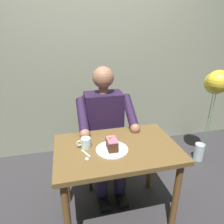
{
  "coord_description": "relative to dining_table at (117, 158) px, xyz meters",
  "views": [
    {
      "loc": [
        0.34,
        1.27,
        1.54
      ],
      "look_at": [
        0.01,
        -0.1,
        0.95
      ],
      "focal_mm": 32.13,
      "sensor_mm": 36.0,
      "label": 1
    }
  ],
  "objects": [
    {
      "name": "cafe_rear_panel",
      "position": [
        0.0,
        -1.23,
        0.9
      ],
      "size": [
        6.4,
        0.12,
        3.0
      ],
      "primitive_type": "cube",
      "color": "gray",
      "rests_on": "ground"
    },
    {
      "name": "coffee_cup",
      "position": [
        0.23,
        -0.04,
        0.15
      ],
      "size": [
        0.11,
        0.07,
        0.08
      ],
      "color": "silver",
      "rests_on": "dining_table"
    },
    {
      "name": "balloon_display",
      "position": [
        -1.25,
        -0.53,
        0.32
      ],
      "size": [
        0.29,
        0.33,
        1.14
      ],
      "color": "#B2C1C6",
      "rests_on": "ground"
    },
    {
      "name": "dessert_plate",
      "position": [
        0.05,
        0.04,
        0.11
      ],
      "size": [
        0.24,
        0.24,
        0.01
      ],
      "primitive_type": "cylinder",
      "color": "white",
      "rests_on": "dining_table"
    },
    {
      "name": "ground_plane",
      "position": [
        0.0,
        0.0,
        -0.6
      ],
      "size": [
        14.0,
        14.0,
        0.0
      ],
      "primitive_type": "plane",
      "color": "#323032"
    },
    {
      "name": "chair",
      "position": [
        0.0,
        -0.6,
        -0.09
      ],
      "size": [
        0.42,
        0.42,
        0.91
      ],
      "color": "brown",
      "rests_on": "ground"
    },
    {
      "name": "seated_person",
      "position": [
        -0.0,
        -0.43,
        0.04
      ],
      "size": [
        0.53,
        0.58,
        1.23
      ],
      "color": "#261734",
      "rests_on": "ground"
    },
    {
      "name": "cake_slice",
      "position": [
        0.05,
        0.04,
        0.16
      ],
      "size": [
        0.07,
        0.11,
        0.1
      ],
      "color": "#482819",
      "rests_on": "dessert_plate"
    },
    {
      "name": "dining_table",
      "position": [
        0.0,
        0.0,
        0.0
      ],
      "size": [
        0.94,
        0.61,
        0.7
      ],
      "color": "brown",
      "rests_on": "ground"
    },
    {
      "name": "dessert_spoon",
      "position": [
        0.24,
        0.08,
        0.11
      ],
      "size": [
        0.06,
        0.14,
        0.01
      ],
      "color": "silver",
      "rests_on": "dining_table"
    }
  ]
}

